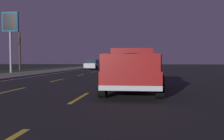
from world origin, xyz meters
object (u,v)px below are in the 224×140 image
at_px(sedan_silver, 93,65).
at_px(sedan_blue, 117,64).
at_px(pickup_truck, 132,69).
at_px(gas_price_sign, 10,27).
at_px(bare_tree_far, 20,50).
at_px(sedan_tan, 137,64).

height_order(sedan_silver, sedan_blue, same).
distance_m(pickup_truck, sedan_blue, 29.20).
height_order(gas_price_sign, bare_tree_far, gas_price_sign).
bearing_deg(gas_price_sign, sedan_tan, -45.02).
distance_m(sedan_silver, gas_price_sign, 13.82).
bearing_deg(sedan_tan, bare_tree_far, 114.75).
relative_size(sedan_silver, gas_price_sign, 0.65).
bearing_deg(pickup_truck, bare_tree_far, 39.03).
bearing_deg(gas_price_sign, sedan_silver, -32.37).
height_order(sedan_blue, bare_tree_far, bare_tree_far).
relative_size(pickup_truck, bare_tree_far, 1.02).
xyz_separation_m(sedan_silver, sedan_blue, (3.75, -3.38, 0.00)).
height_order(pickup_truck, sedan_tan, pickup_truck).
relative_size(gas_price_sign, bare_tree_far, 1.27).
xyz_separation_m(sedan_silver, bare_tree_far, (-4.73, 9.49, 2.05)).
relative_size(sedan_tan, gas_price_sign, 0.65).
bearing_deg(sedan_silver, gas_price_sign, 147.63).
xyz_separation_m(pickup_truck, gas_price_sign, (14.13, 14.14, 4.13)).
height_order(sedan_tan, bare_tree_far, bare_tree_far).
distance_m(gas_price_sign, bare_tree_far, 7.18).
xyz_separation_m(sedan_blue, bare_tree_far, (-8.48, 12.87, 2.05)).
xyz_separation_m(sedan_tan, gas_price_sign, (-13.90, 13.91, 4.32)).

